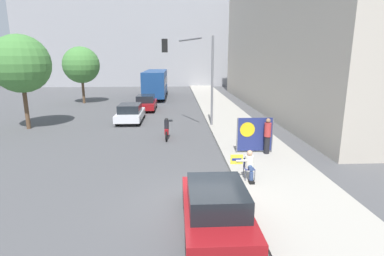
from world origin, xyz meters
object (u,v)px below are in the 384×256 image
object	(u,v)px
jogger_on_sidewalk	(267,136)
car_on_road_nearest	(130,113)
street_tree_near_curb	(21,64)
street_tree_midblock	(81,65)
protest_banner	(255,134)
car_on_road_midblock	(146,103)
seated_protester	(249,164)
parked_car_curbside	(216,207)
city_bus_on_road	(156,82)
motorcycle_on_road	(167,130)
traffic_light_pole	(196,66)

from	to	relation	value
jogger_on_sidewalk	car_on_road_nearest	bearing A→B (deg)	-22.96
street_tree_near_curb	street_tree_midblock	distance (m)	12.32
protest_banner	car_on_road_midblock	size ratio (longest dim) A/B	0.43
car_on_road_nearest	street_tree_near_curb	xyz separation A→B (m)	(-6.89, -2.05, 3.80)
seated_protester	protest_banner	bearing A→B (deg)	87.67
parked_car_curbside	car_on_road_midblock	xyz separation A→B (m)	(-4.06, 20.82, 0.02)
seated_protester	street_tree_midblock	xyz separation A→B (m)	(-13.13, 22.52, 3.35)
car_on_road_nearest	city_bus_on_road	size ratio (longest dim) A/B	0.40
city_bus_on_road	motorcycle_on_road	size ratio (longest dim) A/B	5.31
protest_banner	traffic_light_pole	size ratio (longest dim) A/B	0.30
traffic_light_pole	car_on_road_midblock	distance (m)	9.78
seated_protester	car_on_road_nearest	size ratio (longest dim) A/B	0.28
car_on_road_midblock	street_tree_midblock	size ratio (longest dim) A/B	0.71
seated_protester	street_tree_midblock	bearing A→B (deg)	135.45
car_on_road_nearest	motorcycle_on_road	size ratio (longest dim) A/B	2.11
car_on_road_midblock	city_bus_on_road	distance (m)	9.71
car_on_road_nearest	motorcycle_on_road	world-z (taller)	car_on_road_nearest
motorcycle_on_road	street_tree_near_curb	world-z (taller)	street_tree_near_curb
car_on_road_nearest	city_bus_on_road	distance (m)	15.06
motorcycle_on_road	car_on_road_midblock	bearing A→B (deg)	102.36
traffic_light_pole	seated_protester	bearing A→B (deg)	-81.10
street_tree_near_curb	protest_banner	bearing A→B (deg)	-24.98
parked_car_curbside	street_tree_midblock	xyz separation A→B (m)	(-11.39, 25.75, 3.44)
parked_car_curbside	car_on_road_nearest	size ratio (longest dim) A/B	0.96
protest_banner	city_bus_on_road	size ratio (longest dim) A/B	0.17
car_on_road_nearest	street_tree_midblock	xyz separation A→B (m)	(-6.63, 10.27, 3.44)
traffic_light_pole	car_on_road_nearest	distance (m)	6.74
seated_protester	motorcycle_on_road	distance (m)	7.87
jogger_on_sidewalk	motorcycle_on_road	bearing A→B (deg)	-11.44
city_bus_on_road	motorcycle_on_road	world-z (taller)	city_bus_on_road
seated_protester	city_bus_on_road	xyz separation A→B (m)	(-5.46, 27.22, 1.11)
traffic_light_pole	street_tree_near_curb	distance (m)	11.90
traffic_light_pole	motorcycle_on_road	bearing A→B (deg)	-127.84
car_on_road_midblock	street_tree_midblock	world-z (taller)	street_tree_midblock
car_on_road_midblock	motorcycle_on_road	bearing A→B (deg)	-77.64
car_on_road_midblock	street_tree_near_curb	world-z (taller)	street_tree_near_curb
parked_car_curbside	motorcycle_on_road	world-z (taller)	parked_car_curbside
car_on_road_nearest	protest_banner	bearing A→B (deg)	-49.21
seated_protester	street_tree_near_curb	distance (m)	17.23
city_bus_on_road	protest_banner	bearing A→B (deg)	-74.58
seated_protester	jogger_on_sidewalk	size ratio (longest dim) A/B	0.65
street_tree_near_curb	traffic_light_pole	bearing A→B (deg)	-2.88
seated_protester	city_bus_on_road	world-z (taller)	city_bus_on_road
parked_car_curbside	seated_protester	bearing A→B (deg)	61.71
traffic_light_pole	street_tree_near_curb	world-z (taller)	street_tree_near_curb
jogger_on_sidewalk	car_on_road_midblock	xyz separation A→B (m)	(-7.50, 14.33, -0.37)
jogger_on_sidewalk	parked_car_curbside	size ratio (longest dim) A/B	0.44
jogger_on_sidewalk	motorcycle_on_road	distance (m)	6.44
jogger_on_sidewalk	street_tree_midblock	distance (m)	24.49
seated_protester	car_on_road_midblock	xyz separation A→B (m)	(-5.80, 17.59, -0.07)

